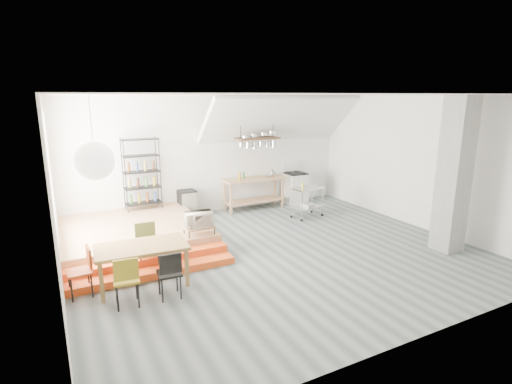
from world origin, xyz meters
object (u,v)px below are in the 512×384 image
stove (295,188)px  dining_table (141,250)px  rolling_cart (307,198)px  mini_fridge (187,204)px

stove → dining_table: 6.24m
stove → dining_table: size_ratio=0.75×
stove → rolling_cart: bearing=-110.1°
stove → rolling_cart: (-0.50, -1.38, 0.05)m
dining_table → mini_fridge: (1.90, 3.40, -0.26)m
stove → mini_fridge: (-3.36, 0.04, -0.11)m
dining_table → rolling_cart: 5.15m
dining_table → mini_fridge: bearing=64.4°
rolling_cart → mini_fridge: 3.20m
dining_table → mini_fridge: 3.90m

